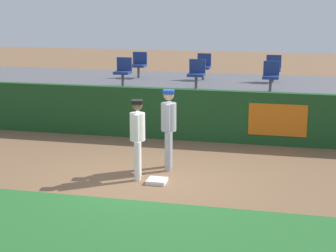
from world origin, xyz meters
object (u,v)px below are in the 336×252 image
Objects in this scene: seat_front_center at (197,72)px; seat_back_right at (273,67)px; player_runner_visitor at (169,124)px; seat_back_left at (139,63)px; seat_front_left at (123,70)px; seat_front_right at (271,74)px; player_fielder_home at (138,133)px; seat_back_center at (204,65)px; first_base at (157,181)px.

seat_front_center and seat_back_right have the same top height.
player_runner_visitor is 6.47m from seat_back_left.
player_runner_visitor is 4.84m from seat_front_left.
seat_back_right is at bearing 40.40° from seat_front_center.
seat_front_right is 1.00× the size of seat_back_left.
seat_front_center is at bearing 173.07° from player_runner_visitor.
player_fielder_home is 2.03× the size of seat_front_right.
seat_back_center is at bearing 163.87° from player_fielder_home.
seat_front_left is 4.38m from seat_front_right.
seat_back_center is (2.14, 1.80, -0.00)m from seat_front_left.
first_base is 1.44m from player_runner_visitor.
seat_front_left and seat_back_center have the same top height.
player_runner_visitor is 2.15× the size of seat_front_left.
seat_front_center is 2.14m from seat_front_right.
seat_back_right is at bearing 22.44° from seat_front_left.
first_base is 0.48× the size of seat_front_right.
seat_front_center is at bearing -38.29° from seat_back_left.
first_base is at bearing -9.43° from player_runner_visitor.
first_base is 0.48× the size of seat_front_left.
seat_front_left is at bearing 114.68° from first_base.
seat_back_left reaches higher than player_fielder_home.
player_fielder_home is 2.03× the size of seat_front_left.
seat_front_right is (2.00, 5.19, 1.63)m from first_base.
player_runner_visitor is 2.15× the size of seat_back_right.
player_fielder_home is 2.03× the size of seat_front_center.
first_base is 5.80m from seat_front_right.
player_runner_visitor is at bearing 89.54° from first_base.
seat_front_right is at bearing -89.19° from seat_back_right.
seat_back_right and seat_back_center have the same top height.
player_runner_visitor is 4.66m from seat_front_right.
player_runner_visitor is at bearing -67.84° from seat_back_left.
first_base is at bearing -87.98° from seat_back_center.
seat_front_center is 2.24m from seat_front_left.
seat_back_right is 4.39m from seat_back_left.
seat_front_right is (2.14, -0.00, -0.00)m from seat_front_center.
player_fielder_home is 2.03× the size of seat_back_left.
seat_front_right and seat_back_right have the same top height.
player_runner_visitor is at bearing -87.95° from seat_front_center.
seat_front_right is at bearing 145.46° from player_runner_visitor.
seat_front_center and seat_back_center have the same top height.
seat_front_center and seat_front_right have the same top height.
seat_front_right reaches higher than first_base.
seat_back_left is (-0.04, 1.80, 0.00)m from seat_front_left.
seat_back_center is at bearing 92.02° from first_base.
seat_front_left and seat_back_right have the same top height.
player_fielder_home is at bearing -73.94° from seat_back_left.
seat_back_center reaches higher than first_base.
seat_front_left is at bearing -173.12° from player_fielder_home.
player_runner_visitor is (0.48, 0.79, 0.07)m from player_fielder_home.
first_base is at bearing -70.90° from seat_back_left.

